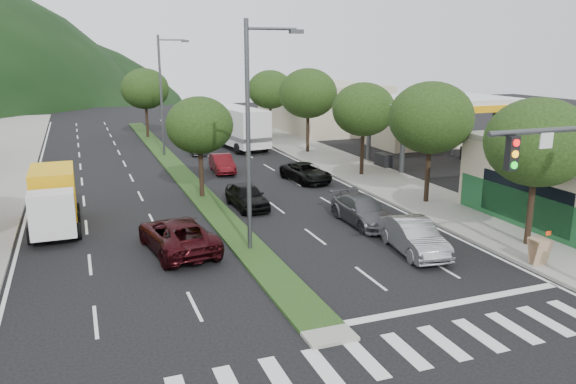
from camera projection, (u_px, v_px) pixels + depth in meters
name	position (u px, v px, depth m)	size (l,w,h in m)	color
ground	(323.00, 331.00, 17.95)	(160.00, 160.00, 0.00)	black
sidewalk_right	(337.00, 162.00, 44.90)	(5.00, 90.00, 0.15)	gray
median	(174.00, 166.00, 43.33)	(1.60, 56.00, 0.12)	#223B15
crosswalk	(352.00, 362.00, 16.14)	(19.00, 2.20, 0.01)	silver
gas_canopy	(432.00, 105.00, 43.30)	(12.20, 8.20, 5.25)	silver
bldg_right_far	(321.00, 106.00, 63.92)	(10.00, 16.00, 5.20)	beige
tree_r_a	(538.00, 142.00, 24.53)	(4.60, 4.60, 6.63)	black
tree_r_b	(431.00, 118.00, 31.73)	(4.80, 4.80, 6.94)	black
tree_r_c	(363.00, 110.00, 39.06)	(4.40, 4.40, 6.48)	black
tree_r_d	(308.00, 93.00, 48.02)	(5.00, 5.00, 7.17)	black
tree_r_e	(270.00, 90.00, 57.16)	(4.60, 4.60, 6.71)	black
tree_med_near	(199.00, 125.00, 33.20)	(4.00, 4.00, 6.02)	black
tree_med_far	(145.00, 89.00, 56.63)	(4.80, 4.80, 6.94)	black
streetlight_near	(253.00, 126.00, 23.92)	(2.60, 0.25, 10.00)	#47494C
streetlight_mid	(163.00, 90.00, 46.59)	(2.60, 0.25, 10.00)	#47494C
sedan_silver	(414.00, 236.00, 24.77)	(1.58, 4.54, 1.50)	#9D9FA4
suv_maroon	(178.00, 235.00, 24.94)	(2.54, 5.50, 1.53)	black
car_queue_a	(247.00, 196.00, 31.88)	(1.66, 4.14, 1.41)	black
car_queue_b	(363.00, 210.00, 28.98)	(1.96, 4.82, 1.40)	#4D4D52
car_queue_c	(222.00, 163.00, 41.33)	(1.39, 3.99, 1.31)	#4F0D11
car_queue_d	(306.00, 172.00, 38.39)	(2.10, 4.55, 1.27)	black
car_queue_e	(198.00, 147.00, 48.70)	(1.41, 3.50, 1.19)	#56575C
car_queue_f	(210.00, 131.00, 58.09)	(1.79, 4.40, 1.28)	black
box_truck	(54.00, 201.00, 28.06)	(2.36, 5.98, 2.94)	silver
motorhome	(235.00, 126.00, 51.83)	(4.15, 9.97, 3.71)	white
a_frame_sign	(539.00, 249.00, 22.99)	(0.73, 0.82, 1.50)	tan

